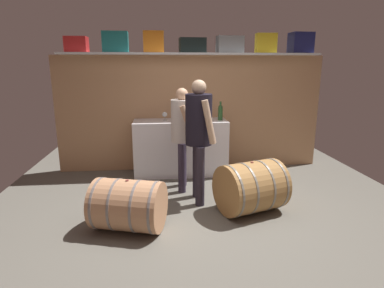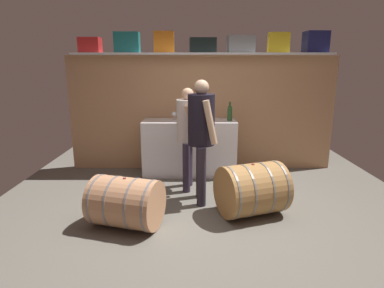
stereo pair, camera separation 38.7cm
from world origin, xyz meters
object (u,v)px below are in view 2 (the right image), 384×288
object	(u,v)px
wine_bottle_dark	(193,111)
wine_barrel_near	(127,202)
wine_barrel_far	(252,189)
wine_glass	(175,114)
winemaker_pouring	(202,129)
visitor_tasting	(189,128)
toolcase_black	(204,45)
toolcase_yellow	(279,43)
toolcase_grey	(242,44)
toolcase_orange	(165,42)
toolcase_teal	(128,43)
work_cabinet	(190,147)
toolcase_navy	(316,42)
toolcase_red	(91,45)
wine_bottle_green	(230,112)

from	to	relation	value
wine_bottle_dark	wine_barrel_near	world-z (taller)	wine_bottle_dark
wine_barrel_far	wine_glass	bearing A→B (deg)	103.34
wine_bottle_dark	winemaker_pouring	world-z (taller)	winemaker_pouring
wine_barrel_near	visitor_tasting	bearing A→B (deg)	75.42
toolcase_black	toolcase_yellow	size ratio (longest dim) A/B	1.28
toolcase_grey	wine_barrel_near	world-z (taller)	toolcase_grey
toolcase_grey	toolcase_yellow	size ratio (longest dim) A/B	1.30
toolcase_orange	toolcase_yellow	bearing A→B (deg)	-1.84
wine_barrel_far	toolcase_teal	bearing A→B (deg)	116.12
toolcase_orange	wine_barrel_near	size ratio (longest dim) A/B	0.38
work_cabinet	wine_barrel_near	xyz separation A→B (m)	(-0.73, -1.91, -0.17)
toolcase_orange	work_cabinet	world-z (taller)	toolcase_orange
toolcase_navy	toolcase_orange	bearing A→B (deg)	177.96
toolcase_orange	wine_bottle_dark	size ratio (longest dim) A/B	1.15
wine_barrel_near	visitor_tasting	xyz separation A→B (m)	(0.71, 1.19, 0.64)
work_cabinet	wine_bottle_dark	xyz separation A→B (m)	(0.05, 0.11, 0.61)
toolcase_yellow	wine_glass	bearing A→B (deg)	-171.61
toolcase_orange	toolcase_black	bearing A→B (deg)	-1.84
toolcase_yellow	wine_glass	size ratio (longest dim) A/B	2.35
toolcase_orange	winemaker_pouring	bearing A→B (deg)	-68.52
winemaker_pouring	toolcase_orange	bearing A→B (deg)	-157.80
toolcase_teal	visitor_tasting	xyz separation A→B (m)	(1.02, -0.91, -1.27)
toolcase_black	visitor_tasting	size ratio (longest dim) A/B	0.28
toolcase_teal	toolcase_navy	bearing A→B (deg)	-2.04
winemaker_pouring	toolcase_black	bearing A→B (deg)	176.74
toolcase_navy	wine_glass	xyz separation A→B (m)	(-2.36, -0.15, -1.19)
wine_barrel_near	visitor_tasting	distance (m)	1.53
toolcase_red	toolcase_orange	world-z (taller)	toolcase_orange
work_cabinet	winemaker_pouring	bearing A→B (deg)	-81.63
wine_glass	visitor_tasting	distance (m)	0.80
toolcase_grey	wine_barrel_near	size ratio (longest dim) A/B	0.48
wine_glass	visitor_tasting	size ratio (longest dim) A/B	0.09
toolcase_red	wine_barrel_near	size ratio (longest dim) A/B	0.38
wine_bottle_green	toolcase_red	bearing A→B (deg)	174.57
winemaker_pouring	visitor_tasting	world-z (taller)	winemaker_pouring
toolcase_orange	visitor_tasting	world-z (taller)	toolcase_orange
visitor_tasting	toolcase_red	bearing A→B (deg)	-111.80
toolcase_yellow	toolcase_navy	bearing A→B (deg)	3.48
toolcase_orange	wine_glass	distance (m)	1.20
toolcase_orange	work_cabinet	distance (m)	1.81
toolcase_black	toolcase_yellow	bearing A→B (deg)	-3.35
wine_barrel_near	toolcase_navy	bearing A→B (deg)	52.88
wine_bottle_green	wine_glass	world-z (taller)	wine_bottle_green
toolcase_red	wine_barrel_far	distance (m)	3.54
toolcase_teal	wine_bottle_dark	size ratio (longest dim) A/B	1.36
toolcase_grey	wine_bottle_dark	distance (m)	1.38
toolcase_navy	work_cabinet	size ratio (longest dim) A/B	0.23
toolcase_yellow	winemaker_pouring	size ratio (longest dim) A/B	0.20
toolcase_teal	wine_bottle_green	world-z (taller)	toolcase_teal
wine_glass	winemaker_pouring	bearing A→B (deg)	-70.48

